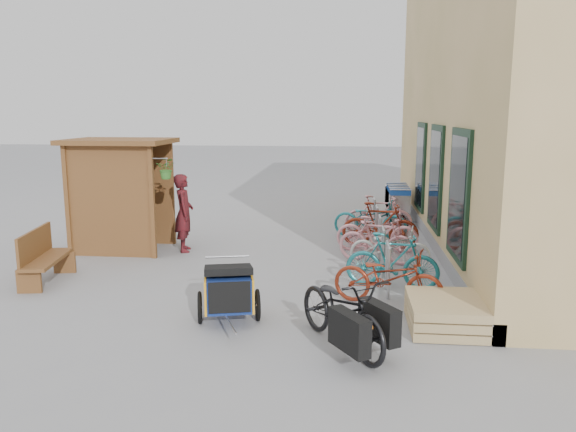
# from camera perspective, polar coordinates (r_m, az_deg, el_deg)

# --- Properties ---
(ground) EXTENTS (80.00, 80.00, 0.00)m
(ground) POSITION_cam_1_polar(r_m,az_deg,el_deg) (9.61, -3.93, -7.46)
(ground) COLOR gray
(building) EXTENTS (6.07, 13.00, 7.00)m
(building) POSITION_cam_1_polar(r_m,az_deg,el_deg) (14.36, 26.47, 11.58)
(building) COLOR #D9B37C
(building) RESTS_ON ground
(kiosk) EXTENTS (2.49, 1.65, 2.40)m
(kiosk) POSITION_cam_1_polar(r_m,az_deg,el_deg) (12.54, -16.99, 3.62)
(kiosk) COLOR brown
(kiosk) RESTS_ON ground
(bike_rack) EXTENTS (0.05, 5.35, 0.86)m
(bike_rack) POSITION_cam_1_polar(r_m,az_deg,el_deg) (11.68, 9.29, -1.70)
(bike_rack) COLOR #A5A8AD
(bike_rack) RESTS_ON ground
(pallet_stack) EXTENTS (1.00, 1.20, 0.40)m
(pallet_stack) POSITION_cam_1_polar(r_m,az_deg,el_deg) (8.20, 15.67, -9.50)
(pallet_stack) COLOR tan
(pallet_stack) RESTS_ON ground
(bench) EXTENTS (0.69, 1.54, 0.94)m
(bench) POSITION_cam_1_polar(r_m,az_deg,el_deg) (10.75, -23.68, -3.72)
(bench) COLOR brown
(bench) RESTS_ON ground
(shopping_carts) EXTENTS (0.56, 2.23, 1.01)m
(shopping_carts) POSITION_cam_1_polar(r_m,az_deg,el_deg) (15.86, 10.97, 1.74)
(shopping_carts) COLOR silver
(shopping_carts) RESTS_ON ground
(child_trailer) EXTENTS (0.97, 1.53, 0.88)m
(child_trailer) POSITION_cam_1_polar(r_m,az_deg,el_deg) (8.11, -6.05, -7.30)
(child_trailer) COLOR navy
(child_trailer) RESTS_ON ground
(cargo_bike) EXTENTS (1.57, 1.92, 0.98)m
(cargo_bike) POSITION_cam_1_polar(r_m,az_deg,el_deg) (7.20, 5.66, -9.64)
(cargo_bike) COLOR black
(cargo_bike) RESTS_ON ground
(person_kiosk) EXTENTS (0.54, 0.69, 1.67)m
(person_kiosk) POSITION_cam_1_polar(r_m,az_deg,el_deg) (12.19, -10.53, 0.31)
(person_kiosk) COLOR maroon
(person_kiosk) RESTS_ON ground
(bike_0) EXTENTS (1.82, 1.09, 0.90)m
(bike_0) POSITION_cam_1_polar(r_m,az_deg,el_deg) (8.81, 10.13, -6.19)
(bike_0) COLOR maroon
(bike_0) RESTS_ON ground
(bike_1) EXTENTS (1.65, 0.75, 0.95)m
(bike_1) POSITION_cam_1_polar(r_m,az_deg,el_deg) (9.70, 10.54, -4.50)
(bike_1) COLOR teal
(bike_1) RESTS_ON ground
(bike_2) EXTENTS (1.59, 0.76, 0.80)m
(bike_2) POSITION_cam_1_polar(r_m,az_deg,el_deg) (10.98, 10.32, -3.12)
(bike_2) COLOR silver
(bike_2) RESTS_ON ground
(bike_3) EXTENTS (1.62, 0.88, 0.94)m
(bike_3) POSITION_cam_1_polar(r_m,az_deg,el_deg) (11.24, 9.03, -2.42)
(bike_3) COLOR pink
(bike_3) RESTS_ON ground
(bike_4) EXTENTS (1.78, 0.75, 0.91)m
(bike_4) POSITION_cam_1_polar(r_m,az_deg,el_deg) (12.15, 9.05, -1.49)
(bike_4) COLOR pink
(bike_4) RESTS_ON ground
(bike_5) EXTENTS (1.73, 0.70, 1.01)m
(bike_5) POSITION_cam_1_polar(r_m,az_deg,el_deg) (12.51, 9.34, -0.93)
(bike_5) COLOR maroon
(bike_5) RESTS_ON ground
(bike_6) EXTENTS (1.85, 1.03, 0.92)m
(bike_6) POSITION_cam_1_polar(r_m,az_deg,el_deg) (13.43, 8.36, -0.31)
(bike_6) COLOR teal
(bike_6) RESTS_ON ground
(bike_7) EXTENTS (1.63, 0.48, 0.98)m
(bike_7) POSITION_cam_1_polar(r_m,az_deg,el_deg) (13.79, 9.19, 0.07)
(bike_7) COLOR pink
(bike_7) RESTS_ON ground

